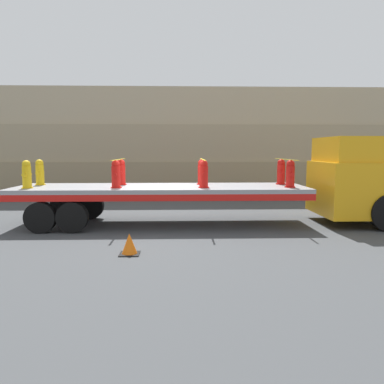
{
  "coord_description": "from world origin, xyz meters",
  "views": [
    {
      "loc": [
        0.63,
        -12.29,
        2.47
      ],
      "look_at": [
        1.02,
        0.0,
        1.09
      ],
      "focal_mm": 35.0,
      "sensor_mm": 36.0,
      "label": 1
    }
  ],
  "objects_px": {
    "fire_hydrant_yellow_far_0": "(40,173)",
    "fire_hydrant_red_far_2": "(202,172)",
    "truck_cab": "(358,180)",
    "fire_hydrant_red_near_1": "(116,174)",
    "fire_hydrant_red_far_1": "(121,172)",
    "fire_hydrant_red_near_2": "(204,174)",
    "fire_hydrant_red_near_3": "(290,174)",
    "flatbed_trailer": "(139,194)",
    "fire_hydrant_red_far_3": "(281,172)",
    "traffic_cone": "(129,244)",
    "fire_hydrant_yellow_near_0": "(27,175)"
  },
  "relations": [
    {
      "from": "fire_hydrant_red_near_3",
      "to": "fire_hydrant_red_far_3",
      "type": "distance_m",
      "value": 1.09
    },
    {
      "from": "fire_hydrant_red_far_2",
      "to": "traffic_cone",
      "type": "bearing_deg",
      "value": -115.43
    },
    {
      "from": "fire_hydrant_red_near_3",
      "to": "fire_hydrant_red_far_1",
      "type": "bearing_deg",
      "value": 168.81
    },
    {
      "from": "fire_hydrant_red_far_3",
      "to": "traffic_cone",
      "type": "distance_m",
      "value": 6.42
    },
    {
      "from": "fire_hydrant_red_near_3",
      "to": "traffic_cone",
      "type": "height_order",
      "value": "fire_hydrant_red_near_3"
    },
    {
      "from": "fire_hydrant_red_far_3",
      "to": "fire_hydrant_red_far_2",
      "type": "bearing_deg",
      "value": 180.0
    },
    {
      "from": "flatbed_trailer",
      "to": "traffic_cone",
      "type": "xyz_separation_m",
      "value": [
        0.14,
        -3.57,
        -0.79
      ]
    },
    {
      "from": "fire_hydrant_red_far_1",
      "to": "fire_hydrant_red_far_2",
      "type": "bearing_deg",
      "value": 0.0
    },
    {
      "from": "fire_hydrant_yellow_near_0",
      "to": "fire_hydrant_red_far_2",
      "type": "distance_m",
      "value": 5.61
    },
    {
      "from": "fire_hydrant_yellow_far_0",
      "to": "fire_hydrant_red_near_3",
      "type": "distance_m",
      "value": 8.33
    },
    {
      "from": "fire_hydrant_yellow_far_0",
      "to": "fire_hydrant_red_far_2",
      "type": "distance_m",
      "value": 5.5
    },
    {
      "from": "fire_hydrant_yellow_near_0",
      "to": "fire_hydrant_yellow_far_0",
      "type": "relative_size",
      "value": 1.0
    },
    {
      "from": "flatbed_trailer",
      "to": "truck_cab",
      "type": "bearing_deg",
      "value": 0.0
    },
    {
      "from": "fire_hydrant_yellow_near_0",
      "to": "truck_cab",
      "type": "bearing_deg",
      "value": 2.91
    },
    {
      "from": "fire_hydrant_yellow_far_0",
      "to": "fire_hydrant_red_near_1",
      "type": "distance_m",
      "value": 2.96
    },
    {
      "from": "fire_hydrant_red_near_1",
      "to": "fire_hydrant_red_far_2",
      "type": "bearing_deg",
      "value": 21.59
    },
    {
      "from": "truck_cab",
      "to": "fire_hydrant_red_near_1",
      "type": "xyz_separation_m",
      "value": [
        -7.98,
        -0.54,
        0.25
      ]
    },
    {
      "from": "fire_hydrant_red_far_1",
      "to": "flatbed_trailer",
      "type": "bearing_deg",
      "value": -39.47
    },
    {
      "from": "fire_hydrant_yellow_far_0",
      "to": "fire_hydrant_red_far_3",
      "type": "relative_size",
      "value": 1.0
    },
    {
      "from": "fire_hydrant_yellow_far_0",
      "to": "fire_hydrant_red_far_2",
      "type": "xyz_separation_m",
      "value": [
        5.5,
        0.0,
        0.0
      ]
    },
    {
      "from": "flatbed_trailer",
      "to": "fire_hydrant_yellow_far_0",
      "type": "bearing_deg",
      "value": 170.94
    },
    {
      "from": "fire_hydrant_red_near_1",
      "to": "flatbed_trailer",
      "type": "bearing_deg",
      "value": 39.47
    },
    {
      "from": "truck_cab",
      "to": "flatbed_trailer",
      "type": "height_order",
      "value": "truck_cab"
    },
    {
      "from": "truck_cab",
      "to": "fire_hydrant_red_near_1",
      "type": "bearing_deg",
      "value": -176.09
    },
    {
      "from": "fire_hydrant_red_near_2",
      "to": "fire_hydrant_red_near_3",
      "type": "height_order",
      "value": "same"
    },
    {
      "from": "fire_hydrant_red_far_1",
      "to": "traffic_cone",
      "type": "bearing_deg",
      "value": -79.0
    },
    {
      "from": "fire_hydrant_red_near_2",
      "to": "fire_hydrant_red_far_1",
      "type": "bearing_deg",
      "value": 158.41
    },
    {
      "from": "fire_hydrant_yellow_far_0",
      "to": "fire_hydrant_red_near_2",
      "type": "height_order",
      "value": "same"
    },
    {
      "from": "fire_hydrant_yellow_near_0",
      "to": "fire_hydrant_red_far_3",
      "type": "height_order",
      "value": "same"
    },
    {
      "from": "fire_hydrant_red_far_1",
      "to": "fire_hydrant_red_far_3",
      "type": "bearing_deg",
      "value": 0.0
    },
    {
      "from": "fire_hydrant_red_near_1",
      "to": "fire_hydrant_red_near_2",
      "type": "bearing_deg",
      "value": 0.0
    },
    {
      "from": "flatbed_trailer",
      "to": "fire_hydrant_red_near_1",
      "type": "bearing_deg",
      "value": -140.53
    },
    {
      "from": "fire_hydrant_red_far_1",
      "to": "fire_hydrant_red_near_2",
      "type": "bearing_deg",
      "value": -21.59
    },
    {
      "from": "fire_hydrant_red_near_2",
      "to": "traffic_cone",
      "type": "relative_size",
      "value": 1.71
    },
    {
      "from": "fire_hydrant_yellow_far_0",
      "to": "traffic_cone",
      "type": "bearing_deg",
      "value": -49.17
    },
    {
      "from": "fire_hydrant_red_far_1",
      "to": "fire_hydrant_yellow_near_0",
      "type": "bearing_deg",
      "value": -158.41
    },
    {
      "from": "fire_hydrant_yellow_far_0",
      "to": "traffic_cone",
      "type": "relative_size",
      "value": 1.71
    },
    {
      "from": "fire_hydrant_red_near_1",
      "to": "truck_cab",
      "type": "bearing_deg",
      "value": 3.91
    },
    {
      "from": "truck_cab",
      "to": "fire_hydrant_red_far_3",
      "type": "distance_m",
      "value": 2.54
    },
    {
      "from": "truck_cab",
      "to": "fire_hydrant_red_near_3",
      "type": "height_order",
      "value": "truck_cab"
    },
    {
      "from": "fire_hydrant_yellow_near_0",
      "to": "fire_hydrant_red_far_2",
      "type": "xyz_separation_m",
      "value": [
        5.5,
        1.09,
        0.0
      ]
    },
    {
      "from": "fire_hydrant_red_far_3",
      "to": "traffic_cone",
      "type": "relative_size",
      "value": 1.71
    },
    {
      "from": "fire_hydrant_red_near_2",
      "to": "fire_hydrant_red_far_2",
      "type": "bearing_deg",
      "value": 90.0
    },
    {
      "from": "fire_hydrant_red_far_1",
      "to": "fire_hydrant_red_near_3",
      "type": "distance_m",
      "value": 5.61
    },
    {
      "from": "fire_hydrant_red_far_1",
      "to": "traffic_cone",
      "type": "height_order",
      "value": "fire_hydrant_red_far_1"
    },
    {
      "from": "fire_hydrant_red_near_3",
      "to": "fire_hydrant_red_far_3",
      "type": "xyz_separation_m",
      "value": [
        0.0,
        1.09,
        0.0
      ]
    },
    {
      "from": "fire_hydrant_red_far_1",
      "to": "fire_hydrant_red_far_2",
      "type": "distance_m",
      "value": 2.75
    },
    {
      "from": "fire_hydrant_red_near_3",
      "to": "fire_hydrant_yellow_far_0",
      "type": "bearing_deg",
      "value": 172.49
    },
    {
      "from": "fire_hydrant_red_far_1",
      "to": "fire_hydrant_red_near_3",
      "type": "bearing_deg",
      "value": -11.19
    },
    {
      "from": "fire_hydrant_red_near_3",
      "to": "fire_hydrant_red_near_2",
      "type": "bearing_deg",
      "value": 180.0
    }
  ]
}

